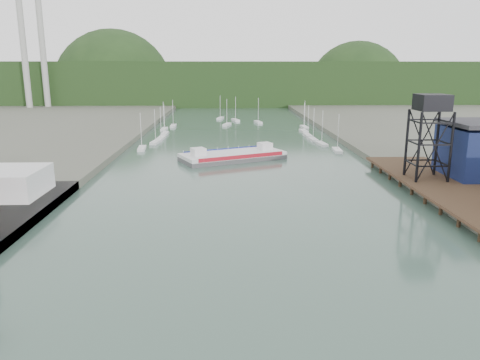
{
  "coord_description": "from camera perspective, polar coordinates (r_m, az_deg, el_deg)",
  "views": [
    {
      "loc": [
        -3.25,
        -28.69,
        23.1
      ],
      "look_at": [
        -1.0,
        49.97,
        4.0
      ],
      "focal_mm": 35.0,
      "sensor_mm": 36.0,
      "label": 1
    }
  ],
  "objects": [
    {
      "name": "east_pier",
      "position": [
        86.61,
        26.14,
        -1.96
      ],
      "size": [
        14.0,
        70.0,
        2.45
      ],
      "color": "black",
      "rests_on": "ground"
    },
    {
      "name": "lift_tower",
      "position": [
        95.05,
        22.34,
        8.14
      ],
      "size": [
        6.5,
        6.5,
        16.0
      ],
      "color": "black",
      "rests_on": "east_pier"
    },
    {
      "name": "marina_sailboats",
      "position": [
        168.73,
        -0.49,
        5.9
      ],
      "size": [
        57.71,
        92.65,
        0.9
      ],
      "color": "silver",
      "rests_on": "ground"
    },
    {
      "name": "smokestacks",
      "position": [
        280.76,
        -23.85,
        13.93
      ],
      "size": [
        11.2,
        8.2,
        60.0
      ],
      "color": "#A5A6A1",
      "rests_on": "ground"
    },
    {
      "name": "distant_hills",
      "position": [
        330.29,
        -1.8,
        11.43
      ],
      "size": [
        500.0,
        120.0,
        80.0
      ],
      "color": "#1C3216",
      "rests_on": "ground"
    },
    {
      "name": "chain_ferry",
      "position": [
        119.15,
        -0.89,
        2.99
      ],
      "size": [
        28.01,
        20.44,
        3.75
      ],
      "rotation": [
        0.0,
        0.0,
        0.44
      ],
      "color": "#4D4D4F",
      "rests_on": "ground"
    }
  ]
}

